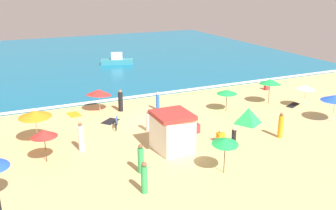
{
  "coord_description": "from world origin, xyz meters",
  "views": [
    {
      "loc": [
        -10.84,
        -25.65,
        10.39
      ],
      "look_at": [
        1.36,
        0.78,
        0.8
      ],
      "focal_mm": 40.01,
      "sensor_mm": 36.0,
      "label": 1
    }
  ],
  "objects": [
    {
      "name": "ocean_water",
      "position": [
        0.0,
        28.0,
        0.05
      ],
      "size": [
        60.0,
        44.0,
        0.1
      ],
      "primitive_type": "cube",
      "color": "#146B93",
      "rests_on": "ground_plane"
    },
    {
      "name": "beachgoer_7",
      "position": [
        13.47,
        3.28,
        0.39
      ],
      "size": [
        0.4,
        0.4,
        0.91
      ],
      "color": "red",
      "rests_on": "ground_plane"
    },
    {
      "name": "beachgoer_1",
      "position": [
        2.2,
        -5.9,
        0.39
      ],
      "size": [
        0.44,
        0.44,
        0.92
      ],
      "color": "orange",
      "rests_on": "ground_plane"
    },
    {
      "name": "beachgoer_4",
      "position": [
        1.01,
        2.11,
        0.78
      ],
      "size": [
        0.41,
        0.41,
        1.61
      ],
      "color": "blue",
      "rests_on": "ground_plane"
    },
    {
      "name": "beach_umbrella_6",
      "position": [
        12.33,
        -6.14,
        1.95
      ],
      "size": [
        3.07,
        3.07,
        2.21
      ],
      "color": "silver",
      "rests_on": "ground_plane"
    },
    {
      "name": "beachgoer_6",
      "position": [
        2.37,
        -7.19,
        0.78
      ],
      "size": [
        0.32,
        0.32,
        1.59
      ],
      "color": "black",
      "rests_on": "ground_plane"
    },
    {
      "name": "beach_umbrella_4",
      "position": [
        0.08,
        -9.61,
        1.94
      ],
      "size": [
        2.01,
        2.02,
        2.19
      ],
      "color": "#4C3823",
      "rests_on": "ground_plane"
    },
    {
      "name": "beach_tent",
      "position": [
        6.07,
        -3.73,
        0.64
      ],
      "size": [
        2.05,
        2.0,
        1.28
      ],
      "color": "green",
      "rests_on": "ground_plane"
    },
    {
      "name": "beach_umbrella_9",
      "position": [
        12.79,
        -2.61,
        1.83
      ],
      "size": [
        1.66,
        1.64,
        2.07
      ],
      "color": "silver",
      "rests_on": "ground_plane"
    },
    {
      "name": "beachgoer_9",
      "position": [
        -1.92,
        3.19,
        0.87
      ],
      "size": [
        0.53,
        0.53,
        1.86
      ],
      "color": "black",
      "rests_on": "ground_plane"
    },
    {
      "name": "beach_umbrella_7",
      "position": [
        6.2,
        -0.49,
        1.68
      ],
      "size": [
        1.83,
        1.82,
        1.87
      ],
      "color": "#4C3823",
      "rests_on": "ground_plane"
    },
    {
      "name": "beach_towel_0",
      "position": [
        -3.45,
        1.15,
        0.01
      ],
      "size": [
        1.71,
        1.66,
        0.01
      ],
      "color": "black",
      "rests_on": "ground_plane"
    },
    {
      "name": "small_boat_0",
      "position": [
        3.41,
        21.24,
        0.59
      ],
      "size": [
        4.37,
        2.63,
        1.51
      ],
      "color": "teal",
      "rests_on": "ocean_water"
    },
    {
      "name": "beach_umbrella_0",
      "position": [
        10.72,
        -0.44,
        2.05
      ],
      "size": [
        2.71,
        2.71,
        2.33
      ],
      "color": "#4C3823",
      "rests_on": "ground_plane"
    },
    {
      "name": "beachgoer_2",
      "position": [
        6.46,
        -6.91,
        0.86
      ],
      "size": [
        0.48,
        0.48,
        1.83
      ],
      "color": "orange",
      "rests_on": "ground_plane"
    },
    {
      "name": "beachgoer_3",
      "position": [
        -6.63,
        -3.24,
        0.91
      ],
      "size": [
        0.48,
        0.48,
        1.93
      ],
      "color": "white",
      "rests_on": "ground_plane"
    },
    {
      "name": "wave_breaker_foam",
      "position": [
        0.0,
        6.3,
        0.1
      ],
      "size": [
        57.0,
        0.7,
        0.01
      ],
      "primitive_type": "cube",
      "color": "white",
      "rests_on": "ocean_water"
    },
    {
      "name": "beach_umbrella_3",
      "position": [
        -9.07,
        -0.73,
        2.07
      ],
      "size": [
        2.91,
        2.92,
        2.31
      ],
      "color": "silver",
      "rests_on": "ground_plane"
    },
    {
      "name": "beach_umbrella_2",
      "position": [
        -3.53,
        3.92,
        1.66
      ],
      "size": [
        2.92,
        2.9,
        2.01
      ],
      "color": "silver",
      "rests_on": "ground_plane"
    },
    {
      "name": "parked_bicycle",
      "position": [
        -3.38,
        -0.25,
        0.38
      ],
      "size": [
        0.7,
        1.72,
        0.76
      ],
      "color": "black",
      "rests_on": "ground_plane"
    },
    {
      "name": "beach_towel_3",
      "position": [
        12.42,
        -1.72,
        0.01
      ],
      "size": [
        1.87,
        1.36,
        0.01
      ],
      "color": "black",
      "rests_on": "ground_plane"
    },
    {
      "name": "beachgoer_0",
      "position": [
        -4.21,
        -7.59,
        0.83
      ],
      "size": [
        0.43,
        0.43,
        1.76
      ],
      "color": "green",
      "rests_on": "ground_plane"
    },
    {
      "name": "beach_towel_2",
      "position": [
        2.81,
        0.06,
        0.01
      ],
      "size": [
        1.03,
        1.35,
        0.01
      ],
      "color": "blue",
      "rests_on": "ground_plane"
    },
    {
      "name": "beachgoer_8",
      "position": [
        -1.49,
        -1.96,
        0.73
      ],
      "size": [
        0.5,
        0.5,
        1.58
      ],
      "color": "white",
      "rests_on": "ground_plane"
    },
    {
      "name": "beachgoer_12",
      "position": [
        1.53,
        -3.66,
        0.37
      ],
      "size": [
        0.49,
        0.49,
        0.9
      ],
      "color": "red",
      "rests_on": "ground_plane"
    },
    {
      "name": "lifeguard_cabana",
      "position": [
        -1.29,
        -5.61,
        1.29
      ],
      "size": [
        2.36,
        2.5,
        2.55
      ],
      "color": "white",
      "rests_on": "ground_plane"
    },
    {
      "name": "beach_umbrella_1",
      "position": [
        -8.93,
        -3.92,
        1.86
      ],
      "size": [
        2.25,
        2.25,
        2.1
      ],
      "color": "#4C3823",
      "rests_on": "ground_plane"
    },
    {
      "name": "beach_towel_1",
      "position": [
        -5.72,
        3.97,
        0.01
      ],
      "size": [
        1.11,
        1.54,
        0.01
      ],
      "color": "orange",
      "rests_on": "ground_plane"
    },
    {
      "name": "beachgoer_10",
      "position": [
        -4.82,
        -9.71,
        0.85
      ],
      "size": [
        0.46,
        0.46,
        1.77
      ],
      "color": "green",
      "rests_on": "ground_plane"
    },
    {
      "name": "ground_plane",
      "position": [
        0.0,
        0.0,
        0.0
      ],
      "size": [
        60.0,
        60.0,
        0.0
      ],
      "primitive_type": "plane",
      "color": "#D8B775"
    }
  ]
}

